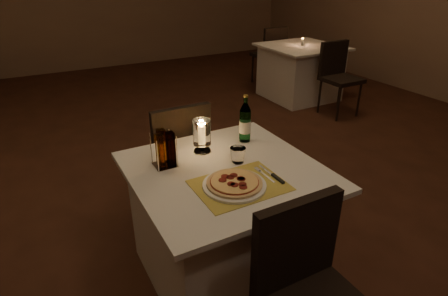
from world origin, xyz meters
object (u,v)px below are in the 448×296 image
plate (234,185)px  water_bottle (245,123)px  chair_far (178,149)px  neighbor_table_right (300,72)px  main_table (226,223)px  chair_near (308,283)px  tumbler (238,155)px  hurricane_candle (202,133)px  pizza (234,182)px

plate → water_bottle: water_bottle is taller
chair_far → neighbor_table_right: chair_far is taller
main_table → chair_near: (-0.00, -0.71, 0.18)m
tumbler → water_bottle: size_ratio=0.29×
chair_near → chair_far: same height
main_table → water_bottle: water_bottle is taller
water_bottle → hurricane_candle: 0.30m
main_table → neighbor_table_right: (2.59, 2.53, 0.00)m
tumbler → hurricane_candle: hurricane_candle is taller
pizza → chair_near: bearing=-84.7°
neighbor_table_right → pizza: bearing=-134.3°
chair_far → plate: (-0.05, -0.89, 0.20)m
main_table → tumbler: 0.42m
tumbler → hurricane_candle: (-0.12, 0.21, 0.07)m
plate → water_bottle: (0.33, 0.45, 0.11)m
water_bottle → neighbor_table_right: water_bottle is taller
chair_near → pizza: size_ratio=3.21×
chair_far → hurricane_candle: bearing=-92.4°
chair_near → hurricane_candle: (-0.02, 0.97, 0.31)m
main_table → plate: (-0.05, -0.18, 0.38)m
plate → pizza: bearing=-110.6°
pizza → hurricane_candle: hurricane_candle is taller
chair_near → neighbor_table_right: 4.16m
plate → hurricane_candle: size_ratio=1.58×
plate → chair_near: bearing=-84.7°
chair_far → neighbor_table_right: 3.17m
water_bottle → chair_near: bearing=-106.1°
chair_near → pizza: chair_near is taller
neighbor_table_right → tumbler: bearing=-135.1°
main_table → pizza: bearing=-105.5°
main_table → chair_near: bearing=-90.0°
water_bottle → hurricane_candle: bearing=-178.0°
plate → tumbler: tumbler is taller
chair_near → tumbler: 0.80m
pizza → plate: bearing=69.4°
main_table → hurricane_candle: bearing=94.3°
main_table → chair_far: chair_far is taller
main_table → neighbor_table_right: bearing=44.3°
chair_near → pizza: bearing=95.3°
main_table → tumbler: tumbler is taller
chair_near → chair_far: bearing=90.0°
pizza → hurricane_candle: bearing=86.0°
chair_far → plate: bearing=-93.2°
main_table → pizza: (-0.05, -0.18, 0.39)m
chair_far → tumbler: bearing=-81.6°
pizza → tumbler: 0.27m
pizza → tumbler: tumbler is taller
chair_near → plate: chair_near is taller
water_bottle → hurricane_candle: (-0.30, -0.01, -0.00)m
hurricane_candle → chair_near: bearing=-88.9°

